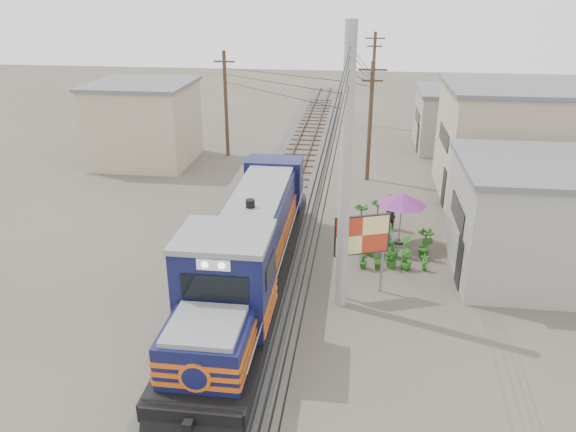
# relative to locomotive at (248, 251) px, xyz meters

# --- Properties ---
(ground) EXTENTS (120.00, 120.00, 0.00)m
(ground) POSITION_rel_locomotive_xyz_m (0.00, 0.01, -1.70)
(ground) COLOR #473F35
(ground) RESTS_ON ground
(ballast) EXTENTS (3.60, 70.00, 0.16)m
(ballast) POSITION_rel_locomotive_xyz_m (0.00, 10.01, -1.62)
(ballast) COLOR #595651
(ballast) RESTS_ON ground
(track) EXTENTS (1.15, 70.00, 0.12)m
(track) POSITION_rel_locomotive_xyz_m (0.00, 10.01, -1.44)
(track) COLOR #51331E
(track) RESTS_ON ground
(locomotive) EXTENTS (2.88, 15.68, 3.89)m
(locomotive) POSITION_rel_locomotive_xyz_m (0.00, 0.00, 0.00)
(locomotive) COLOR black
(locomotive) RESTS_ON ground
(utility_pole_main) EXTENTS (0.40, 0.40, 10.00)m
(utility_pole_main) POSITION_rel_locomotive_xyz_m (3.50, -0.49, 3.30)
(utility_pole_main) COLOR #9E9B93
(utility_pole_main) RESTS_ON ground
(wooden_pole_mid) EXTENTS (1.60, 0.24, 7.00)m
(wooden_pole_mid) POSITION_rel_locomotive_xyz_m (4.50, 14.01, 1.98)
(wooden_pole_mid) COLOR #4C3826
(wooden_pole_mid) RESTS_ON ground
(wooden_pole_far) EXTENTS (1.60, 0.24, 7.50)m
(wooden_pole_far) POSITION_rel_locomotive_xyz_m (4.80, 28.01, 2.23)
(wooden_pole_far) COLOR #4C3826
(wooden_pole_far) RESTS_ON ground
(wooden_pole_left) EXTENTS (1.60, 0.24, 7.00)m
(wooden_pole_left) POSITION_rel_locomotive_xyz_m (-5.00, 18.01, 1.98)
(wooden_pole_left) COLOR #4C3826
(wooden_pole_left) RESTS_ON ground
(power_lines) EXTENTS (9.65, 19.00, 3.30)m
(power_lines) POSITION_rel_locomotive_xyz_m (-0.14, 8.50, 5.86)
(power_lines) COLOR black
(power_lines) RESTS_ON ground
(shophouse_front) EXTENTS (7.35, 6.30, 4.70)m
(shophouse_front) POSITION_rel_locomotive_xyz_m (11.50, 3.01, 0.66)
(shophouse_front) COLOR gray
(shophouse_front) RESTS_ON ground
(shophouse_mid) EXTENTS (8.40, 7.35, 6.20)m
(shophouse_mid) POSITION_rel_locomotive_xyz_m (12.50, 12.01, 1.41)
(shophouse_mid) COLOR tan
(shophouse_mid) RESTS_ON ground
(shophouse_back) EXTENTS (6.30, 6.30, 4.20)m
(shophouse_back) POSITION_rel_locomotive_xyz_m (11.00, 22.01, 0.41)
(shophouse_back) COLOR gray
(shophouse_back) RESTS_ON ground
(shophouse_left) EXTENTS (6.30, 6.30, 5.20)m
(shophouse_left) POSITION_rel_locomotive_xyz_m (-10.00, 16.01, 0.91)
(shophouse_left) COLOR tan
(shophouse_left) RESTS_ON ground
(billboard) EXTENTS (2.01, 0.84, 3.24)m
(billboard) POSITION_rel_locomotive_xyz_m (4.18, 0.32, 0.68)
(billboard) COLOR #99999E
(billboard) RESTS_ON ground
(market_umbrella) EXTENTS (2.26, 2.26, 2.44)m
(market_umbrella) POSITION_rel_locomotive_xyz_m (5.93, 5.13, 0.45)
(market_umbrella) COLOR black
(market_umbrella) RESTS_ON ground
(vendor) EXTENTS (0.72, 0.56, 1.76)m
(vendor) POSITION_rel_locomotive_xyz_m (5.53, 6.72, -0.82)
(vendor) COLOR black
(vendor) RESTS_ON ground
(plant_nursery) EXTENTS (3.66, 3.20, 1.11)m
(plant_nursery) POSITION_rel_locomotive_xyz_m (5.19, 3.73, -1.22)
(plant_nursery) COLOR #26611B
(plant_nursery) RESTS_ON ground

